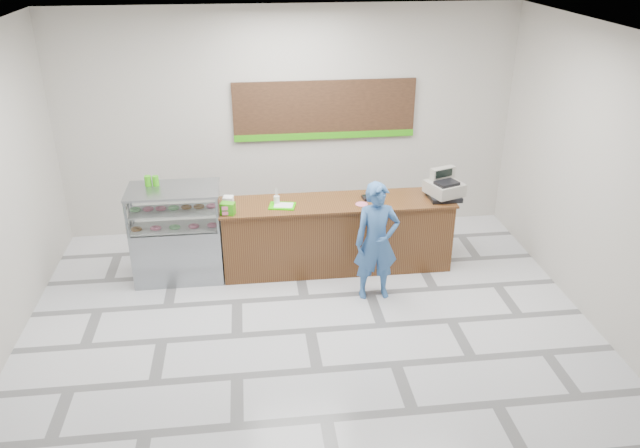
{
  "coord_description": "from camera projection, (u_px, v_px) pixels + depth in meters",
  "views": [
    {
      "loc": [
        -0.64,
        -6.3,
        4.47
      ],
      "look_at": [
        0.23,
        0.9,
        1.01
      ],
      "focal_mm": 35.0,
      "sensor_mm": 36.0,
      "label": 1
    }
  ],
  "objects": [
    {
      "name": "customer",
      "position": [
        377.0,
        242.0,
        8.04
      ],
      "size": [
        0.59,
        0.4,
        1.6
      ],
      "primitive_type": "imported",
      "rotation": [
        0.0,
        0.0,
        0.02
      ],
      "color": "#34609D",
      "rests_on": "floor"
    },
    {
      "name": "cash_register",
      "position": [
        444.0,
        188.0,
        8.7
      ],
      "size": [
        0.56,
        0.57,
        0.41
      ],
      "rotation": [
        0.0,
        0.0,
        0.36
      ],
      "color": "black",
      "rests_on": "sales_counter"
    },
    {
      "name": "green_cup_right",
      "position": [
        156.0,
        181.0,
        8.35
      ],
      "size": [
        0.09,
        0.09,
        0.13
      ],
      "primitive_type": "cylinder",
      "color": "#329F0F",
      "rests_on": "display_case"
    },
    {
      "name": "serving_tray",
      "position": [
        282.0,
        206.0,
        8.49
      ],
      "size": [
        0.39,
        0.32,
        0.02
      ],
      "rotation": [
        0.0,
        0.0,
        -0.2
      ],
      "color": "#29D400",
      "rests_on": "sales_counter"
    },
    {
      "name": "ceiling",
      "position": [
        308.0,
        36.0,
        6.14
      ],
      "size": [
        7.0,
        7.0,
        0.0
      ],
      "primitive_type": "plane",
      "rotation": [
        3.14,
        0.0,
        0.0
      ],
      "color": "silver",
      "rests_on": "back_wall"
    },
    {
      "name": "donut_decal",
      "position": [
        362.0,
        204.0,
        8.56
      ],
      "size": [
        0.17,
        0.17,
        0.0
      ],
      "primitive_type": "cylinder",
      "color": "pink",
      "rests_on": "sales_counter"
    },
    {
      "name": "green_cup_left",
      "position": [
        148.0,
        181.0,
        8.34
      ],
      "size": [
        0.09,
        0.09,
        0.14
      ],
      "primitive_type": "cylinder",
      "color": "#329F0F",
      "rests_on": "display_case"
    },
    {
      "name": "napkin_box",
      "position": [
        228.0,
        200.0,
        8.53
      ],
      "size": [
        0.15,
        0.15,
        0.11
      ],
      "primitive_type": "cube",
      "rotation": [
        0.0,
        0.0,
        -0.16
      ],
      "color": "white",
      "rests_on": "sales_counter"
    },
    {
      "name": "promo_box",
      "position": [
        228.0,
        209.0,
        8.23
      ],
      "size": [
        0.21,
        0.17,
        0.16
      ],
      "primitive_type": "cube",
      "rotation": [
        0.0,
        0.0,
        -0.29
      ],
      "color": "#329F0F",
      "rests_on": "sales_counter"
    },
    {
      "name": "display_case",
      "position": [
        177.0,
        233.0,
        8.56
      ],
      "size": [
        1.22,
        0.72,
        1.33
      ],
      "color": "gray",
      "rests_on": "floor"
    },
    {
      "name": "floor",
      "position": [
        310.0,
        330.0,
        7.64
      ],
      "size": [
        7.0,
        7.0,
        0.0
      ],
      "primitive_type": "plane",
      "color": "silver",
      "rests_on": "ground"
    },
    {
      "name": "straw_cup",
      "position": [
        277.0,
        200.0,
        8.53
      ],
      "size": [
        0.08,
        0.08,
        0.12
      ],
      "primitive_type": "cylinder",
      "color": "silver",
      "rests_on": "sales_counter"
    },
    {
      "name": "sales_counter",
      "position": [
        337.0,
        235.0,
        8.87
      ],
      "size": [
        3.26,
        0.76,
        1.03
      ],
      "color": "brown",
      "rests_on": "floor"
    },
    {
      "name": "menu_board",
      "position": [
        325.0,
        111.0,
        9.52
      ],
      "size": [
        2.8,
        0.06,
        0.9
      ],
      "color": "black",
      "rests_on": "back_wall"
    },
    {
      "name": "back_wall",
      "position": [
        289.0,
        123.0,
        9.58
      ],
      "size": [
        7.0,
        0.0,
        7.0
      ],
      "primitive_type": "plane",
      "rotation": [
        1.57,
        0.0,
        0.0
      ],
      "color": "#BAB5AB",
      "rests_on": "floor"
    },
    {
      "name": "card_terminal",
      "position": [
        366.0,
        198.0,
        8.71
      ],
      "size": [
        0.1,
        0.17,
        0.04
      ],
      "primitive_type": "cube",
      "rotation": [
        0.0,
        0.0,
        0.13
      ],
      "color": "black",
      "rests_on": "sales_counter"
    }
  ]
}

